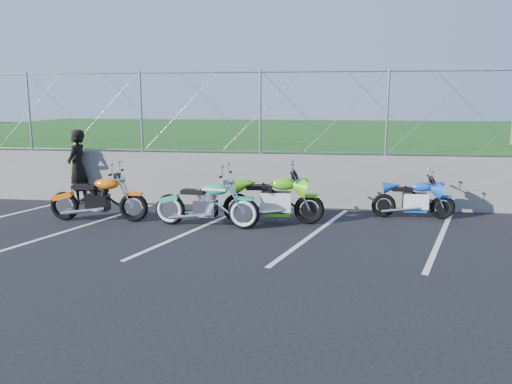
# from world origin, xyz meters

# --- Properties ---
(ground) EXTENTS (90.00, 90.00, 0.00)m
(ground) POSITION_xyz_m (0.00, 0.00, 0.00)
(ground) COLOR black
(ground) RESTS_ON ground
(retaining_wall) EXTENTS (30.00, 0.22, 1.30)m
(retaining_wall) POSITION_xyz_m (0.00, 3.50, 0.65)
(retaining_wall) COLOR slate
(retaining_wall) RESTS_ON ground
(grass_field) EXTENTS (30.00, 20.00, 1.30)m
(grass_field) POSITION_xyz_m (0.00, 13.50, 0.65)
(grass_field) COLOR #194B14
(grass_field) RESTS_ON ground
(chain_link_fence) EXTENTS (28.00, 0.03, 2.00)m
(chain_link_fence) POSITION_xyz_m (0.00, 3.50, 2.30)
(chain_link_fence) COLOR gray
(chain_link_fence) RESTS_ON retaining_wall
(parking_lines) EXTENTS (18.29, 4.31, 0.01)m
(parking_lines) POSITION_xyz_m (1.20, 1.00, 0.00)
(parking_lines) COLOR silver
(parking_lines) RESTS_ON ground
(cruiser_turquoise) EXTENTS (2.27, 0.72, 1.13)m
(cruiser_turquoise) POSITION_xyz_m (0.19, 1.26, 0.45)
(cruiser_turquoise) COLOR black
(cruiser_turquoise) RESTS_ON ground
(naked_orange) EXTENTS (2.19, 0.74, 1.09)m
(naked_orange) POSITION_xyz_m (-2.24, 1.43, 0.47)
(naked_orange) COLOR black
(naked_orange) RESTS_ON ground
(sportbike_green) EXTENTS (2.17, 0.77, 1.12)m
(sportbike_green) POSITION_xyz_m (1.54, 1.72, 0.48)
(sportbike_green) COLOR black
(sportbike_green) RESTS_ON ground
(sportbike_blue) EXTENTS (1.80, 0.64, 0.93)m
(sportbike_blue) POSITION_xyz_m (4.57, 2.60, 0.40)
(sportbike_blue) COLOR black
(sportbike_blue) RESTS_ON ground
(person_standing) EXTENTS (0.47, 0.70, 1.87)m
(person_standing) POSITION_xyz_m (-3.63, 3.20, 0.93)
(person_standing) COLOR black
(person_standing) RESTS_ON ground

